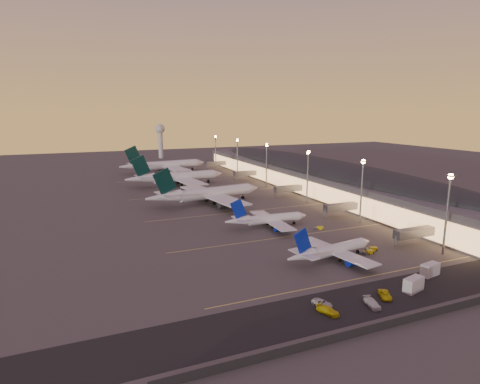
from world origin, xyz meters
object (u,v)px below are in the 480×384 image
airliner_wide_far (164,165)px  radar_tower (160,135)px  airliner_narrow_south (331,251)px  airliner_wide_near (206,194)px  baggage_tug_b (368,252)px  catering_truck_a (414,284)px  airliner_narrow_north (267,219)px  service_van_c (372,303)px  catering_truck_b (431,270)px  service_van_a (322,303)px  baggage_tug_c (319,228)px  service_van_b (328,310)px  service_van_d (385,295)px  airliner_wide_mid (176,177)px  baggage_tug_a (372,249)px

airliner_wide_far → radar_tower: 96.37m
airliner_narrow_south → airliner_wide_near: (-11.24, 86.98, 1.91)m
baggage_tug_b → catering_truck_a: catering_truck_a is taller
airliner_narrow_north → service_van_c: (-6.76, -67.70, -2.37)m
radar_tower → catering_truck_b: radar_tower is taller
service_van_a → service_van_c: service_van_c is taller
baggage_tug_c → catering_truck_b: 49.42m
airliner_wide_far → service_van_b: (-12.67, -224.46, -4.56)m
airliner_wide_far → catering_truck_a: size_ratio=9.58×
airliner_narrow_south → catering_truck_b: airliner_narrow_south is taller
airliner_narrow_north → catering_truck_b: size_ratio=5.23×
service_van_d → baggage_tug_b: bearing=85.7°
airliner_wide_mid → radar_tower: size_ratio=1.90×
airliner_wide_near → radar_tower: 205.42m
airliner_wide_mid → airliner_wide_far: (4.85, 55.79, 0.27)m
service_van_d → service_van_a: bearing=-159.5°
baggage_tug_c → catering_truck_b: size_ratio=0.59×
baggage_tug_a → catering_truck_a: (-10.73, -27.89, 1.18)m
airliner_narrow_south → airliner_narrow_north: (-2.00, 39.42, 0.09)m
airliner_wide_near → baggage_tug_b: airliner_wide_near is taller
airliner_wide_mid → catering_truck_b: size_ratio=9.40×
baggage_tug_b → catering_truck_a: 26.93m
baggage_tug_c → catering_truck_a: size_ratio=0.57×
airliner_wide_far → catering_truck_a: bearing=-93.4°
catering_truck_a → radar_tower: bearing=75.2°
airliner_narrow_north → service_van_a: size_ratio=6.92×
airliner_narrow_north → baggage_tug_b: (16.23, -39.42, -2.65)m
airliner_wide_near → baggage_tug_a: size_ratio=15.46×
airliner_wide_mid → service_van_a: (-6.82, -165.01, -4.39)m
airliner_narrow_north → service_van_a: bearing=-102.8°
service_van_d → baggage_tug_c: bearing=100.9°
catering_truck_a → service_van_d: 9.51m
airliner_wide_mid → service_van_c: (3.71, -169.77, -4.28)m
catering_truck_b → service_van_d: bearing=-175.1°
baggage_tug_a → airliner_narrow_north: bearing=135.1°
airliner_wide_mid → service_van_a: 165.21m
airliner_wide_far → service_van_a: airliner_wide_far is taller
airliner_wide_mid → service_van_d: (9.66, -167.45, -4.33)m
baggage_tug_a → catering_truck_a: size_ratio=0.58×
catering_truck_b → service_van_c: bearing=-173.7°
baggage_tug_b → service_van_b: size_ratio=0.73×
service_van_c → radar_tower: bearing=99.3°
airliner_narrow_south → catering_truck_a: 26.69m
airliner_narrow_north → service_van_b: (-18.29, -66.60, -2.38)m
airliner_narrow_south → catering_truck_b: (18.45, -20.29, -1.44)m
radar_tower → baggage_tug_c: (5.20, -261.62, -21.38)m
baggage_tug_a → service_van_d: service_van_d is taller
airliner_wide_near → catering_truck_a: 114.25m
service_van_a → service_van_d: size_ratio=0.92×
catering_truck_a → service_van_d: (-9.47, -0.15, -0.93)m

